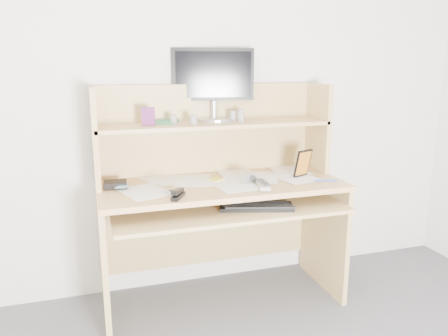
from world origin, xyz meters
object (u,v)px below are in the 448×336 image
object	(u,v)px
desk	(218,188)
keyboard	(256,206)
game_case	(303,163)
tv_remote	(263,184)
monitor	(213,82)

from	to	relation	value
desk	keyboard	distance (m)	0.32
keyboard	game_case	world-z (taller)	game_case
tv_remote	monitor	xyz separation A→B (m)	(-0.16, 0.43, 0.55)
keyboard	monitor	size ratio (longest dim) A/B	0.85
desk	keyboard	bearing A→B (deg)	-66.14
desk	game_case	world-z (taller)	desk
keyboard	monitor	world-z (taller)	monitor
desk	game_case	size ratio (longest dim) A/B	8.47
keyboard	monitor	xyz separation A→B (m)	(-0.10, 0.48, 0.65)
tv_remote	desk	bearing A→B (deg)	142.14
keyboard	tv_remote	distance (m)	0.13
desk	tv_remote	xyz separation A→B (m)	(0.19, -0.24, 0.07)
monitor	tv_remote	bearing A→B (deg)	-60.72
keyboard	game_case	bearing A→B (deg)	43.31
desk	monitor	distance (m)	0.65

